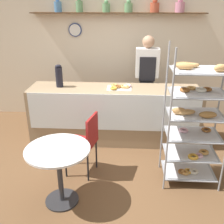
% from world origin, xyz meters
% --- Properties ---
extents(ground_plane, '(14.00, 14.00, 0.00)m').
position_xyz_m(ground_plane, '(0.00, 0.00, 0.00)').
color(ground_plane, brown).
extents(back_wall, '(10.00, 0.30, 2.70)m').
position_xyz_m(back_wall, '(0.00, 2.15, 1.37)').
color(back_wall, beige).
rests_on(back_wall, ground_plane).
extents(display_counter, '(2.78, 0.64, 0.93)m').
position_xyz_m(display_counter, '(0.00, 1.03, 0.47)').
color(display_counter, '#937A5B').
rests_on(display_counter, ground_plane).
extents(pastry_rack, '(0.72, 0.50, 1.79)m').
position_xyz_m(pastry_rack, '(1.04, -0.03, 0.88)').
color(pastry_rack, gray).
rests_on(pastry_rack, ground_plane).
extents(person_worker, '(0.40, 0.23, 1.70)m').
position_xyz_m(person_worker, '(0.55, 1.54, 0.94)').
color(person_worker, '#282833').
rests_on(person_worker, ground_plane).
extents(cafe_table, '(0.73, 0.73, 0.72)m').
position_xyz_m(cafe_table, '(-0.55, -0.56, 0.55)').
color(cafe_table, '#262628').
rests_on(cafe_table, ground_plane).
extents(cafe_chair, '(0.46, 0.46, 0.87)m').
position_xyz_m(cafe_chair, '(-0.32, 0.02, 0.54)').
color(cafe_chair, black).
rests_on(cafe_chair, ground_plane).
extents(coffee_carafe, '(0.11, 0.11, 0.37)m').
position_xyz_m(coffee_carafe, '(-0.90, 1.05, 1.11)').
color(coffee_carafe, black).
rests_on(coffee_carafe, display_counter).
extents(donut_tray_counter, '(0.39, 0.29, 0.05)m').
position_xyz_m(donut_tray_counter, '(0.10, 1.03, 0.95)').
color(donut_tray_counter, white).
rests_on(donut_tray_counter, display_counter).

